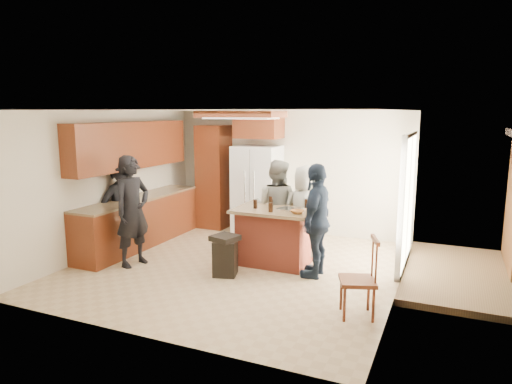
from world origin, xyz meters
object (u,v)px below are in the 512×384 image
at_px(person_counter, 124,203).
at_px(spindle_chair, 359,281).
at_px(person_behind_right, 305,213).
at_px(trash_bin, 225,255).
at_px(kitchen_island, 276,235).
at_px(person_behind_left, 277,208).
at_px(refrigerator, 257,190).
at_px(person_front_left, 133,211).
at_px(person_side_right, 317,220).

distance_m(person_counter, spindle_chair, 4.55).
distance_m(person_behind_right, trash_bin, 1.60).
bearing_deg(kitchen_island, trash_bin, -119.84).
distance_m(person_behind_left, person_behind_right, 0.54).
distance_m(person_behind_right, kitchen_island, 0.63).
relative_size(person_counter, refrigerator, 0.96).
height_order(person_behind_left, kitchen_island, person_behind_left).
bearing_deg(person_behind_right, person_front_left, 18.35).
distance_m(person_counter, trash_bin, 2.36).
bearing_deg(person_front_left, person_counter, 60.05).
height_order(person_counter, refrigerator, refrigerator).
relative_size(person_side_right, refrigerator, 0.96).
height_order(person_front_left, person_side_right, person_front_left).
bearing_deg(person_behind_right, trash_bin, 43.69).
distance_m(person_behind_left, refrigerator, 1.50).
xyz_separation_m(refrigerator, spindle_chair, (2.71, -3.13, -0.45)).
bearing_deg(person_side_right, spindle_chair, 37.76).
relative_size(person_side_right, trash_bin, 2.75).
bearing_deg(person_side_right, person_front_left, -75.88).
xyz_separation_m(person_counter, refrigerator, (1.70, 2.08, 0.03)).
distance_m(refrigerator, kitchen_island, 2.00).
xyz_separation_m(person_front_left, person_counter, (-0.66, 0.58, -0.03)).
bearing_deg(person_behind_left, person_behind_right, 178.90).
relative_size(person_behind_left, trash_bin, 2.65).
height_order(person_side_right, spindle_chair, person_side_right).
xyz_separation_m(person_side_right, person_counter, (-3.53, -0.11, -0.00)).
relative_size(refrigerator, kitchen_island, 1.41).
bearing_deg(person_behind_right, person_counter, 3.37).
xyz_separation_m(person_behind_right, spindle_chair, (1.28, -1.87, -0.35)).
relative_size(person_behind_left, refrigerator, 0.93).
xyz_separation_m(person_behind_right, kitchen_island, (-0.38, -0.39, -0.33)).
height_order(kitchen_island, spindle_chair, spindle_chair).
bearing_deg(spindle_chair, person_counter, 166.64).
bearing_deg(person_counter, person_side_right, -70.73).
bearing_deg(person_front_left, kitchen_island, -52.50).
relative_size(person_behind_left, kitchen_island, 1.31).
relative_size(person_side_right, spindle_chair, 1.74).
bearing_deg(person_behind_right, refrigerator, -52.88).
bearing_deg(person_counter, spindle_chair, -85.85).
xyz_separation_m(trash_bin, spindle_chair, (2.15, -0.62, 0.13)).
bearing_deg(person_front_left, person_side_right, -64.95).
relative_size(person_counter, trash_bin, 2.75).
xyz_separation_m(person_behind_right, person_side_right, (0.40, -0.71, 0.06)).
bearing_deg(refrigerator, person_front_left, -111.27).
relative_size(person_front_left, person_counter, 1.04).
xyz_separation_m(person_counter, kitchen_island, (2.75, 0.43, -0.39)).
distance_m(person_side_right, kitchen_island, 0.93).
height_order(trash_bin, spindle_chair, spindle_chair).
bearing_deg(person_behind_left, spindle_chair, 138.60).
xyz_separation_m(person_front_left, person_side_right, (2.87, 0.69, -0.03)).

